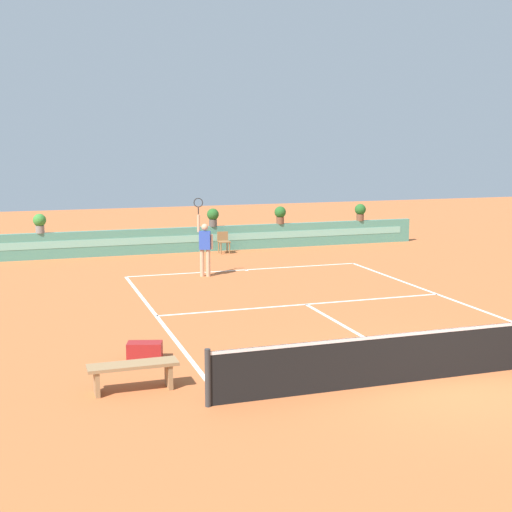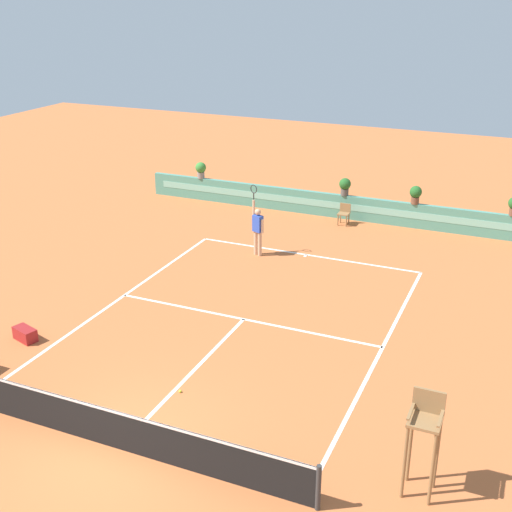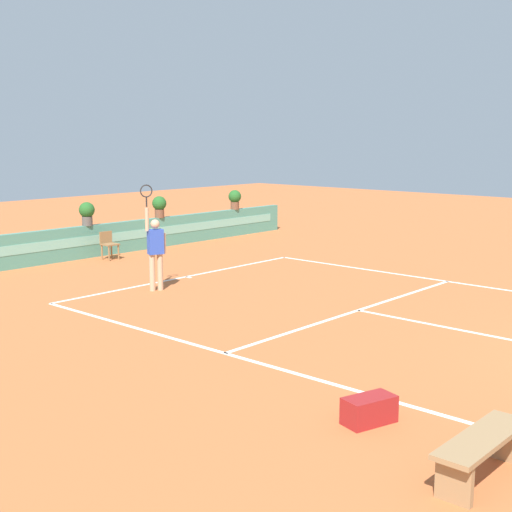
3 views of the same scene
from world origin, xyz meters
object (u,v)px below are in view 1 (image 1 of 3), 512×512
object	(u,v)px
tennis_ball_near_baseline	(384,343)
potted_plant_centre	(213,216)
tennis_player	(205,245)
ball_kid_chair	(224,241)
bench_courtside	(133,370)
gear_bag	(145,351)
potted_plant_right	(280,214)
potted_plant_far_right	(360,211)
potted_plant_far_left	(40,222)

from	to	relation	value
tennis_ball_near_baseline	potted_plant_centre	world-z (taller)	potted_plant_centre
tennis_player	tennis_ball_near_baseline	world-z (taller)	tennis_player
ball_kid_chair	bench_courtside	world-z (taller)	ball_kid_chair
gear_bag	potted_plant_right	size ratio (longest dim) A/B	0.97
potted_plant_centre	potted_plant_far_right	distance (m)	6.58
tennis_player	potted_plant_far_left	world-z (taller)	tennis_player
tennis_ball_near_baseline	potted_plant_right	world-z (taller)	potted_plant_right
gear_bag	potted_plant_far_right	xyz separation A→B (m)	(11.61, 13.49, 1.23)
ball_kid_chair	potted_plant_centre	xyz separation A→B (m)	(-0.23, 0.73, 0.93)
tennis_ball_near_baseline	potted_plant_far_left	xyz separation A→B (m)	(-6.81, 14.04, 1.38)
gear_bag	potted_plant_centre	world-z (taller)	potted_plant_centre
potted_plant_centre	ball_kid_chair	bearing A→B (deg)	-72.44
ball_kid_chair	bench_courtside	bearing A→B (deg)	-111.66
potted_plant_centre	potted_plant_far_left	distance (m)	6.68
tennis_player	gear_bag	bearing A→B (deg)	-112.15
potted_plant_far_left	potted_plant_right	bearing A→B (deg)	0.00
potted_plant_right	tennis_ball_near_baseline	bearing A→B (deg)	-101.15
bench_courtside	tennis_ball_near_baseline	bearing A→B (deg)	12.01
ball_kid_chair	tennis_player	xyz separation A→B (m)	(-1.90, -4.47, 0.57)
bench_courtside	tennis_player	size ratio (longest dim) A/B	0.62
potted_plant_right	potted_plant_far_left	size ratio (longest dim) A/B	1.00
bench_courtside	potted_plant_far_left	xyz separation A→B (m)	(-1.15, 15.24, 1.04)
potted_plant_right	potted_plant_far_right	size ratio (longest dim) A/B	1.00
potted_plant_centre	potted_plant_right	xyz separation A→B (m)	(2.89, 0.00, 0.00)
gear_bag	potted_plant_far_left	size ratio (longest dim) A/B	0.97
potted_plant_far_right	tennis_player	bearing A→B (deg)	-147.72
potted_plant_centre	potted_plant_far_left	bearing A→B (deg)	180.00
ball_kid_chair	tennis_player	size ratio (longest dim) A/B	0.33
potted_plant_far_left	potted_plant_far_right	xyz separation A→B (m)	(13.26, 0.00, 0.00)
potted_plant_far_left	gear_bag	bearing A→B (deg)	-83.03
ball_kid_chair	gear_bag	distance (m)	13.80
potted_plant_right	potted_plant_far_left	bearing A→B (deg)	180.00
gear_bag	tennis_ball_near_baseline	size ratio (longest dim) A/B	10.29
tennis_player	potted_plant_right	size ratio (longest dim) A/B	3.57
potted_plant_far_right	potted_plant_centre	bearing A→B (deg)	180.00
bench_courtside	tennis_ball_near_baseline	xyz separation A→B (m)	(5.65, 1.20, -0.34)
potted_plant_far_right	ball_kid_chair	bearing A→B (deg)	-173.42
gear_bag	potted_plant_far_right	size ratio (longest dim) A/B	0.97
tennis_player	potted_plant_centre	world-z (taller)	tennis_player
tennis_player	potted_plant_far_right	size ratio (longest dim) A/B	3.57
potted_plant_centre	potted_plant_far_right	xyz separation A→B (m)	(6.58, 0.00, 0.00)
bench_courtside	potted_plant_centre	xyz separation A→B (m)	(5.53, 15.24, 1.04)
tennis_player	potted_plant_right	xyz separation A→B (m)	(4.55, 5.21, 0.36)
potted_plant_far_left	potted_plant_far_right	distance (m)	13.26
ball_kid_chair	gear_bag	size ratio (longest dim) A/B	1.21
tennis_player	potted_plant_far_right	xyz separation A→B (m)	(8.24, 5.21, 0.36)
ball_kid_chair	tennis_player	bearing A→B (deg)	-112.96
gear_bag	potted_plant_right	world-z (taller)	potted_plant_right
bench_courtside	potted_plant_centre	distance (m)	16.25
ball_kid_chair	potted_plant_far_right	distance (m)	6.46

